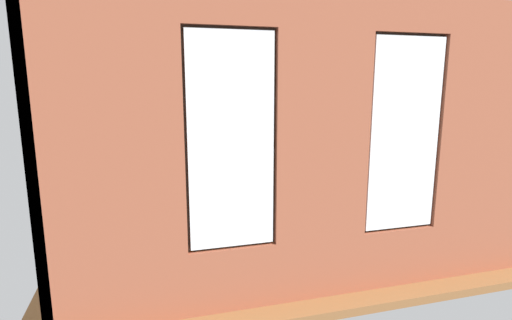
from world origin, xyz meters
TOP-DOWN VIEW (x-y plane):
  - ground_plane at (0.00, 0.00)m, footprint 6.24×5.67m
  - brick_wall_with_windows at (0.00, 2.45)m, footprint 5.64×0.30m
  - white_wall_right at (2.77, 0.20)m, footprint 0.10×4.67m
  - couch_by_window at (0.11, 1.80)m, footprint 1.89×0.87m
  - couch_left at (-2.12, 0.49)m, footprint 0.99×1.90m
  - coffee_table at (0.49, 0.28)m, footprint 1.23×0.76m
  - cup_ceramic at (0.49, 0.28)m, footprint 0.08×0.08m
  - table_plant_small at (0.15, 0.14)m, footprint 0.13×0.13m
  - remote_silver at (0.40, 0.39)m, footprint 0.08×0.18m
  - remote_gray at (0.64, 0.18)m, footprint 0.18×0.09m
  - remote_black at (0.86, 0.39)m, footprint 0.18×0.10m
  - media_console at (2.47, 0.33)m, footprint 0.96×0.42m
  - tv_flatscreen at (2.47, 0.32)m, footprint 1.12×0.20m
  - papasan_chair at (0.55, -1.46)m, footprint 1.04×1.04m
  - potted_plant_mid_room_small at (-0.64, -0.50)m, footprint 0.54×0.54m
  - potted_plant_corner_near_left at (-2.27, -1.83)m, footprint 0.57×0.57m
  - potted_plant_beside_window_right at (1.74, 1.91)m, footprint 1.03×1.05m
  - potted_plant_near_tv at (1.91, 1.27)m, footprint 0.98×0.94m
  - potted_plant_by_left_couch at (-1.72, -0.89)m, footprint 0.28×0.28m
  - potted_plant_foreground_right at (2.17, -1.78)m, footprint 0.81×0.81m
  - potted_plant_corner_far_left at (-2.27, 1.90)m, footprint 0.46×0.46m

SIDE VIEW (x-z plane):
  - ground_plane at x=0.00m, z-range -0.10..0.00m
  - media_console at x=2.47m, z-range 0.00..0.53m
  - couch_by_window at x=0.11m, z-range -0.07..0.73m
  - couch_left at x=-2.12m, z-range -0.07..0.73m
  - potted_plant_by_left_couch at x=-1.72m, z-range 0.09..0.57m
  - coffee_table at x=0.49m, z-range 0.15..0.57m
  - remote_silver at x=0.40m, z-range 0.42..0.44m
  - remote_gray at x=0.64m, z-range 0.42..0.44m
  - remote_black at x=0.86m, z-range 0.42..0.44m
  - papasan_chair at x=0.55m, z-range 0.10..0.77m
  - cup_ceramic at x=0.49m, z-range 0.42..0.51m
  - potted_plant_corner_far_left at x=-2.27m, z-range 0.11..0.85m
  - table_plant_small at x=0.15m, z-range 0.43..0.64m
  - potted_plant_mid_room_small at x=-0.64m, z-range 0.13..0.94m
  - potted_plant_corner_near_left at x=-2.27m, z-range 0.13..1.06m
  - potted_plant_beside_window_right at x=1.74m, z-range 0.03..1.24m
  - potted_plant_foreground_right at x=2.17m, z-range 0.06..1.30m
  - potted_plant_near_tv at x=1.91m, z-range 0.16..1.51m
  - tv_flatscreen at x=2.47m, z-range 0.53..1.26m
  - brick_wall_with_windows at x=0.00m, z-range -0.04..3.26m
  - white_wall_right at x=2.77m, z-range 0.00..3.29m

